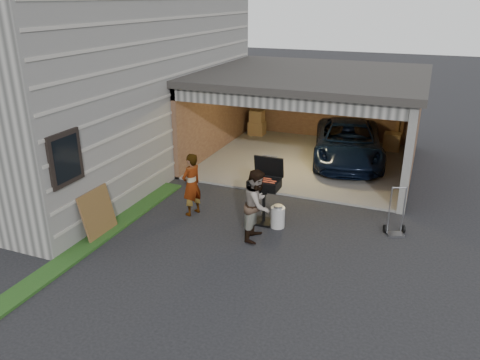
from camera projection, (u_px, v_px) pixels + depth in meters
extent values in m
plane|color=black|center=(197.00, 250.00, 9.97)|extent=(80.00, 80.00, 0.00)
cube|color=#474744|center=(79.00, 76.00, 14.50)|extent=(7.00, 11.00, 5.50)
cube|color=#193814|center=(80.00, 251.00, 9.88)|extent=(0.50, 8.00, 0.06)
cube|color=#605E59|center=(307.00, 160.00, 15.31)|extent=(6.50, 6.00, 0.06)
cube|color=#4B2E23|center=(328.00, 103.00, 17.35)|extent=(6.50, 0.15, 2.70)
cube|color=#4B2E23|center=(415.00, 131.00, 13.72)|extent=(0.15, 6.00, 2.70)
cube|color=#4B2E23|center=(218.00, 112.00, 15.93)|extent=(0.15, 6.00, 2.70)
cube|color=#2D2B28|center=(312.00, 75.00, 14.29)|extent=(6.80, 6.30, 0.20)
cube|color=#474744|center=(283.00, 103.00, 11.88)|extent=(6.50, 0.16, 0.36)
cube|color=silver|center=(297.00, 91.00, 12.89)|extent=(6.00, 2.40, 0.06)
cube|color=#474744|center=(408.00, 162.00, 11.19)|extent=(0.20, 0.18, 2.70)
cube|color=brown|center=(257.00, 128.00, 17.99)|extent=(0.60, 0.50, 0.50)
cube|color=brown|center=(257.00, 116.00, 17.82)|extent=(0.50, 0.45, 0.45)
cube|color=brown|center=(392.00, 142.00, 16.15)|extent=(0.55, 0.50, 0.60)
cube|color=brown|center=(402.00, 114.00, 16.30)|extent=(0.24, 0.43, 2.20)
imported|color=black|center=(348.00, 144.00, 15.01)|extent=(2.90, 4.82, 1.25)
imported|color=silver|center=(192.00, 185.00, 11.34)|extent=(0.54, 0.66, 1.57)
imported|color=#3C2917|center=(257.00, 205.00, 10.18)|extent=(0.65, 0.82, 1.62)
cube|color=black|center=(263.00, 222.00, 11.16)|extent=(0.45, 0.45, 0.05)
cylinder|color=black|center=(264.00, 204.00, 10.99)|extent=(0.08, 0.08, 0.90)
cube|color=black|center=(264.00, 184.00, 10.80)|extent=(0.71, 0.49, 0.21)
cube|color=#59595B|center=(264.00, 180.00, 10.77)|extent=(0.64, 0.43, 0.02)
cube|color=black|center=(269.00, 166.00, 10.95)|extent=(0.71, 0.13, 0.49)
cylinder|color=beige|center=(278.00, 217.00, 10.88)|extent=(0.41, 0.41, 0.50)
cube|color=brown|center=(98.00, 213.00, 10.42)|extent=(0.27, 0.97, 1.07)
cube|color=slate|center=(395.00, 234.00, 10.59)|extent=(0.43, 0.35, 0.04)
cylinder|color=black|center=(385.00, 229.00, 10.68)|extent=(0.11, 0.19, 0.19)
cylinder|color=black|center=(403.00, 229.00, 10.67)|extent=(0.11, 0.19, 0.19)
cylinder|color=slate|center=(390.00, 209.00, 10.50)|extent=(0.03, 0.03, 1.11)
cylinder|color=slate|center=(404.00, 209.00, 10.50)|extent=(0.03, 0.03, 1.11)
cylinder|color=slate|center=(400.00, 188.00, 10.30)|extent=(0.31, 0.15, 0.03)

